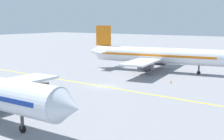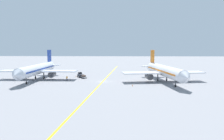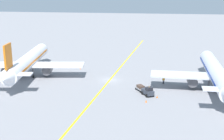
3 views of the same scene
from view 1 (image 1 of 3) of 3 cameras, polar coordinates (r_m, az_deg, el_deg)
name	(u,v)px [view 1 (image 1 of 3)]	position (r m, az deg, el deg)	size (l,w,h in m)	color
ground_plane	(103,86)	(56.34, -1.66, -3.03)	(400.00, 400.00, 0.00)	gray
apron_yellow_centreline	(103,86)	(56.34, -1.66, -3.02)	(0.40, 120.00, 0.01)	yellow
airplane_at_gate	(155,56)	(73.39, 7.93, 2.62)	(28.46, 35.49, 10.60)	white
baggage_tug_dark	(24,84)	(55.84, -15.75, -2.53)	(2.87, 3.34, 2.11)	#333842
baggage_cart_trailing	(43,85)	(54.90, -12.48, -2.74)	(2.54, 2.95, 1.24)	gray
ground_crew_worker	(47,94)	(47.38, -11.82, -4.39)	(0.54, 0.34, 1.68)	#23232D
traffic_cone_near_nose	(10,85)	(59.11, -18.13, -2.63)	(0.32, 0.32, 0.55)	orange
traffic_cone_mid_apron	(11,89)	(55.64, -17.97, -3.33)	(0.32, 0.32, 0.55)	orange
traffic_cone_by_wingtip	(171,82)	(60.26, 10.74, -2.13)	(0.32, 0.32, 0.55)	orange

